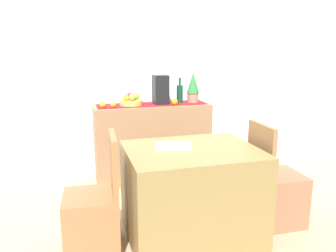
{
  "coord_description": "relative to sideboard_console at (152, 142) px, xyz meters",
  "views": [
    {
      "loc": [
        -0.95,
        -2.81,
        1.51
      ],
      "look_at": [
        -0.05,
        0.38,
        0.75
      ],
      "focal_mm": 36.56,
      "sensor_mm": 36.0,
      "label": 1
    }
  ],
  "objects": [
    {
      "name": "ground_plane",
      "position": [
        0.08,
        -0.92,
        -0.45
      ],
      "size": [
        6.4,
        6.4,
        0.02
      ],
      "primitive_type": "cube",
      "color": "tan",
      "rests_on": "ground"
    },
    {
      "name": "room_wall_rear",
      "position": [
        0.08,
        0.26,
        0.91
      ],
      "size": [
        6.4,
        0.06,
        2.7
      ],
      "primitive_type": "cube",
      "color": "silver",
      "rests_on": "ground"
    },
    {
      "name": "sideboard_console",
      "position": [
        0.0,
        0.0,
        0.0
      ],
      "size": [
        1.31,
        0.42,
        0.88
      ],
      "primitive_type": "cube",
      "color": "#906646",
      "rests_on": "ground"
    },
    {
      "name": "table_runner",
      "position": [
        0.0,
        0.0,
        0.44
      ],
      "size": [
        1.23,
        0.32,
        0.01
      ],
      "primitive_type": "cube",
      "color": "maroon",
      "rests_on": "sideboard_console"
    },
    {
      "name": "fruit_bowl",
      "position": [
        -0.24,
        0.0,
        0.47
      ],
      "size": [
        0.26,
        0.26,
        0.06
      ],
      "primitive_type": "cylinder",
      "color": "gold",
      "rests_on": "table_runner"
    },
    {
      "name": "apple_rear",
      "position": [
        -0.24,
        0.06,
        0.54
      ],
      "size": [
        0.07,
        0.07,
        0.07
      ],
      "primitive_type": "sphere",
      "color": "red",
      "rests_on": "fruit_bowl"
    },
    {
      "name": "apple_left",
      "position": [
        -0.24,
        -0.05,
        0.54
      ],
      "size": [
        0.07,
        0.07,
        0.07
      ],
      "primitive_type": "sphere",
      "color": "#8BA842",
      "rests_on": "fruit_bowl"
    },
    {
      "name": "apple_right",
      "position": [
        -0.31,
        -0.05,
        0.54
      ],
      "size": [
        0.07,
        0.07,
        0.07
      ],
      "primitive_type": "sphere",
      "color": "gold",
      "rests_on": "fruit_bowl"
    },
    {
      "name": "apple_center",
      "position": [
        -0.18,
        0.03,
        0.54
      ],
      "size": [
        0.08,
        0.08,
        0.08
      ],
      "primitive_type": "sphere",
      "color": "#8CAB36",
      "rests_on": "fruit_bowl"
    },
    {
      "name": "wine_bottle",
      "position": [
        0.33,
        0.0,
        0.55
      ],
      "size": [
        0.07,
        0.07,
        0.29
      ],
      "color": "#0F3927",
      "rests_on": "sideboard_console"
    },
    {
      "name": "coffee_maker",
      "position": [
        0.1,
        0.0,
        0.6
      ],
      "size": [
        0.16,
        0.18,
        0.33
      ],
      "primitive_type": "cube",
      "color": "black",
      "rests_on": "sideboard_console"
    },
    {
      "name": "potted_plant",
      "position": [
        0.49,
        0.0,
        0.63
      ],
      "size": [
        0.15,
        0.15,
        0.35
      ],
      "color": "#A96C58",
      "rests_on": "sideboard_console"
    },
    {
      "name": "orange_loose_near_bowl",
      "position": [
        -0.45,
        -0.1,
        0.47
      ],
      "size": [
        0.07,
        0.07,
        0.07
      ],
      "primitive_type": "sphere",
      "color": "orange",
      "rests_on": "sideboard_console"
    },
    {
      "name": "orange_loose_far",
      "position": [
        -0.56,
        -0.08,
        0.47
      ],
      "size": [
        0.07,
        0.07,
        0.07
      ],
      "primitive_type": "sphere",
      "color": "orange",
      "rests_on": "sideboard_console"
    },
    {
      "name": "orange_loose_mid",
      "position": [
        0.23,
        -0.11,
        0.48
      ],
      "size": [
        0.07,
        0.07,
        0.07
      ],
      "primitive_type": "sphere",
      "color": "orange",
      "rests_on": "sideboard_console"
    },
    {
      "name": "dining_table",
      "position": [
        0.01,
        -1.32,
        -0.07
      ],
      "size": [
        1.02,
        0.81,
        0.74
      ],
      "primitive_type": "cube",
      "color": "olive",
      "rests_on": "ground"
    },
    {
      "name": "open_book",
      "position": [
        -0.12,
        -1.23,
        0.31
      ],
      "size": [
        0.32,
        0.27,
        0.02
      ],
      "primitive_type": "cube",
      "rotation": [
        0.0,
        0.0,
        -0.25
      ],
      "color": "white",
      "rests_on": "dining_table"
    },
    {
      "name": "chair_near_window",
      "position": [
        -0.77,
        -1.32,
        -0.17
      ],
      "size": [
        0.42,
        0.42,
        0.9
      ],
      "color": "#9B623B",
      "rests_on": "ground"
    },
    {
      "name": "chair_by_corner",
      "position": [
        0.78,
        -1.32,
        -0.17
      ],
      "size": [
        0.41,
        0.41,
        0.9
      ],
      "color": "#9B5E42",
      "rests_on": "ground"
    }
  ]
}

